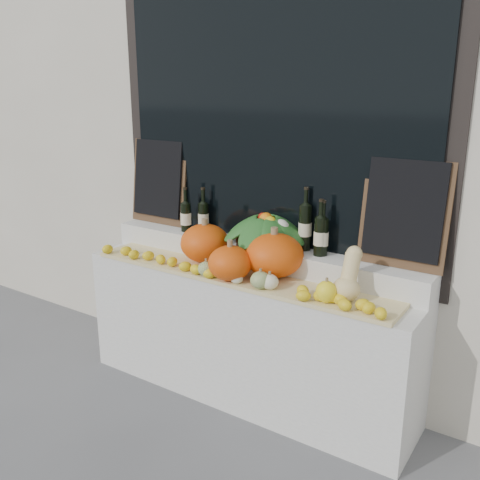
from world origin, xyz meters
name	(u,v)px	position (x,y,z in m)	size (l,w,h in m)	color
storefront_facade	(304,55)	(0.00, 2.25, 2.25)	(7.00, 0.94, 4.50)	beige
display_sill	(246,334)	(0.00, 1.52, 0.44)	(2.30, 0.55, 0.88)	silver
rear_tier	(259,255)	(0.00, 1.68, 0.96)	(2.30, 0.25, 0.16)	silver
straw_bedding	(236,277)	(0.00, 1.40, 0.89)	(2.10, 0.32, 0.03)	tan
pumpkin_left	(205,243)	(-0.32, 1.51, 1.03)	(0.33, 0.33, 0.26)	#E3510B
pumpkin_right	(274,255)	(0.21, 1.51, 1.04)	(0.37, 0.37, 0.27)	#E3510B
pumpkin_center	(230,263)	(0.02, 1.31, 1.01)	(0.27, 0.27, 0.21)	#E3510B
butternut_squash	(348,279)	(0.74, 1.42, 1.03)	(0.15, 0.21, 0.29)	#E5C886
decorative_gourds	(257,278)	(0.22, 1.30, 0.96)	(0.91, 0.14, 0.15)	#3B691F
lemon_heap	(226,275)	(0.00, 1.29, 0.94)	(2.20, 0.16, 0.06)	yellow
produce_bowl	(266,230)	(0.06, 1.66, 1.15)	(0.59, 0.59, 0.23)	black
wine_bottle_far_left	(186,217)	(-0.60, 1.65, 1.15)	(0.08, 0.08, 0.32)	black
wine_bottle_near_left	(203,217)	(-0.48, 1.70, 1.15)	(0.08, 0.08, 0.32)	black
wine_bottle_tall	(305,227)	(0.31, 1.72, 1.19)	(0.08, 0.08, 0.40)	black
wine_bottle_near_right	(322,236)	(0.45, 1.68, 1.16)	(0.08, 0.08, 0.35)	black
wine_bottle_far_right	(320,236)	(0.44, 1.67, 1.17)	(0.08, 0.08, 0.35)	black
chalkboard_left	(159,180)	(-0.92, 1.74, 1.36)	(0.50, 0.11, 0.62)	#4C331E
chalkboard_right	(404,212)	(0.92, 1.74, 1.36)	(0.50, 0.11, 0.62)	#4C331E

